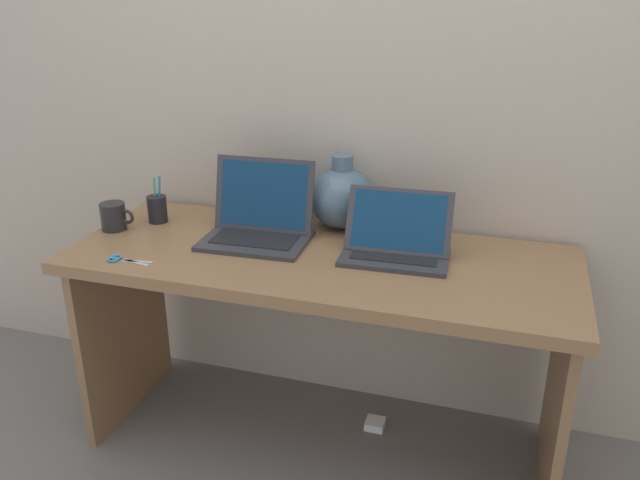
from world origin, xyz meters
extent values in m
plane|color=slate|center=(0.00, 0.00, 0.00)|extent=(6.00, 6.00, 0.00)
cube|color=#BCAD99|center=(0.00, 0.36, 1.20)|extent=(4.40, 0.04, 2.40)
cube|color=olive|center=(0.00, 0.00, 0.72)|extent=(1.62, 0.64, 0.04)
cube|color=olive|center=(-0.77, 0.00, 0.35)|extent=(0.03, 0.54, 0.70)
cube|color=olive|center=(0.77, 0.00, 0.35)|extent=(0.03, 0.54, 0.70)
cube|color=#333338|center=(-0.24, 0.03, 0.75)|extent=(0.36, 0.27, 0.01)
cube|color=black|center=(-0.24, 0.03, 0.76)|extent=(0.28, 0.16, 0.00)
cube|color=#333338|center=(-0.24, 0.13, 0.88)|extent=(0.35, 0.08, 0.25)
cube|color=navy|center=(-0.24, 0.13, 0.88)|extent=(0.31, 0.07, 0.22)
cube|color=#333338|center=(0.24, 0.03, 0.75)|extent=(0.34, 0.22, 0.01)
cube|color=black|center=(0.24, 0.03, 0.76)|extent=(0.27, 0.14, 0.00)
cube|color=#333338|center=(0.23, 0.09, 0.85)|extent=(0.34, 0.12, 0.19)
cube|color=navy|center=(0.23, 0.09, 0.85)|extent=(0.30, 0.11, 0.17)
ellipsoid|color=slate|center=(0.00, 0.26, 0.85)|extent=(0.23, 0.23, 0.22)
cylinder|color=slate|center=(0.00, 0.26, 0.97)|extent=(0.07, 0.07, 0.06)
cylinder|color=black|center=(-0.76, 0.00, 0.79)|extent=(0.09, 0.09, 0.10)
torus|color=black|center=(-0.70, 0.00, 0.79)|extent=(0.05, 0.01, 0.05)
cylinder|color=black|center=(-0.65, 0.11, 0.79)|extent=(0.07, 0.07, 0.10)
cylinder|color=#4CA566|center=(-0.66, 0.12, 0.84)|extent=(0.01, 0.01, 0.13)
cylinder|color=#338CBF|center=(-0.64, 0.12, 0.84)|extent=(0.03, 0.02, 0.14)
cube|color=#B7B7BC|center=(-0.53, -0.23, 0.74)|extent=(0.10, 0.03, 0.00)
cube|color=#B7B7BC|center=(-0.53, -0.23, 0.74)|extent=(0.10, 0.03, 0.00)
torus|color=#338CBF|center=(-0.61, -0.24, 0.74)|extent=(0.03, 0.03, 0.01)
torus|color=#338CBF|center=(-0.60, -0.22, 0.74)|extent=(0.03, 0.03, 0.01)
cube|color=white|center=(0.17, 0.14, 0.01)|extent=(0.07, 0.07, 0.03)
camera|label=1|loc=(0.56, -1.82, 1.57)|focal=36.42mm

